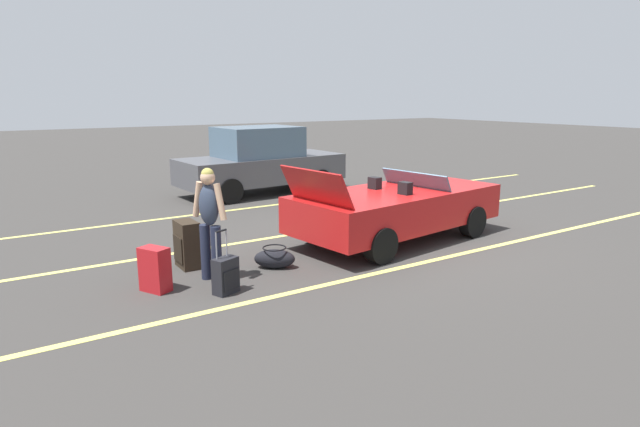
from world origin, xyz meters
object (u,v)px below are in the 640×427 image
at_px(parked_sedan_near, 260,161).
at_px(suitcase_large_black, 187,245).
at_px(duffel_bag, 275,258).
at_px(suitcase_small_carryon, 226,275).
at_px(convertible_car, 403,207).
at_px(traveler_person, 209,218).
at_px(suitcase_medium_bright, 155,269).

bearing_deg(parked_sedan_near, suitcase_large_black, -130.51).
bearing_deg(duffel_bag, suitcase_small_carryon, -150.93).
relative_size(duffel_bag, parked_sedan_near, 0.15).
height_order(convertible_car, suitcase_large_black, convertible_car).
bearing_deg(suitcase_small_carryon, traveler_person, 154.86).
distance_m(suitcase_medium_bright, duffel_bag, 1.85).
height_order(suitcase_large_black, suitcase_small_carryon, suitcase_small_carryon).
bearing_deg(convertible_car, suitcase_small_carryon, -175.08).
bearing_deg(duffel_bag, traveler_person, 178.68).
relative_size(convertible_car, suitcase_large_black, 5.90).
distance_m(duffel_bag, parked_sedan_near, 6.64).
height_order(convertible_car, duffel_bag, convertible_car).
distance_m(convertible_car, duffel_bag, 2.94).
height_order(suitcase_medium_bright, parked_sedan_near, parked_sedan_near).
relative_size(duffel_bag, traveler_person, 0.42).
bearing_deg(suitcase_small_carryon, duffel_bag, 97.81).
bearing_deg(convertible_car, duffel_bag, 177.98).
relative_size(suitcase_medium_bright, traveler_person, 0.38).
relative_size(convertible_car, suitcase_medium_bright, 7.04).
bearing_deg(convertible_car, suitcase_large_black, 165.28).
distance_m(convertible_car, traveler_person, 3.94).
distance_m(suitcase_small_carryon, duffel_bag, 1.22).
bearing_deg(traveler_person, suitcase_large_black, 68.56).
xyz_separation_m(convertible_car, suitcase_large_black, (-4.02, 0.51, -0.22)).
xyz_separation_m(convertible_car, suitcase_small_carryon, (-3.96, -0.87, -0.34)).
bearing_deg(suitcase_small_carryon, parked_sedan_near, 128.38).
bearing_deg(traveler_person, parked_sedan_near, 28.72).
height_order(suitcase_medium_bright, duffel_bag, suitcase_medium_bright).
relative_size(suitcase_small_carryon, parked_sedan_near, 0.19).
bearing_deg(suitcase_small_carryon, suitcase_large_black, 161.03).
distance_m(suitcase_large_black, suitcase_small_carryon, 1.39).
xyz_separation_m(suitcase_small_carryon, traveler_person, (0.04, 0.62, 0.68)).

